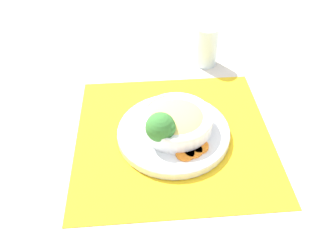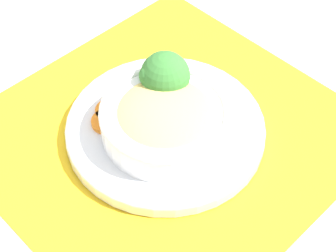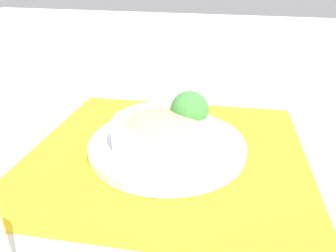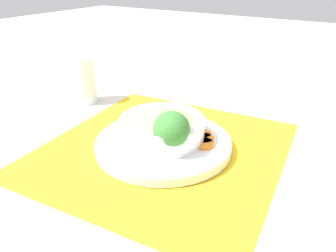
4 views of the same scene
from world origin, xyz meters
The scene contains 8 objects.
ground_plane centered at (0.00, 0.00, 0.00)m, with size 4.00×4.00×0.00m, color beige.
placemat centered at (0.00, 0.00, 0.00)m, with size 0.53×0.51×0.00m.
plate centered at (0.00, 0.00, 0.02)m, with size 0.28×0.28×0.02m.
bowl centered at (-0.01, -0.01, 0.05)m, with size 0.18×0.18×0.05m.
broccoli_floret centered at (0.03, 0.04, 0.07)m, with size 0.07×0.07×0.08m.
carrot_slice_near centered at (-0.03, 0.08, 0.02)m, with size 0.04×0.04×0.01m.
carrot_slice_middle centered at (-0.04, 0.07, 0.02)m, with size 0.04×0.04×0.01m.
carrot_slice_far centered at (-0.06, 0.06, 0.02)m, with size 0.04×0.04×0.01m.
Camera 2 is at (-0.32, -0.40, 0.61)m, focal length 60.00 mm.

